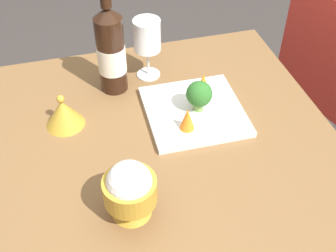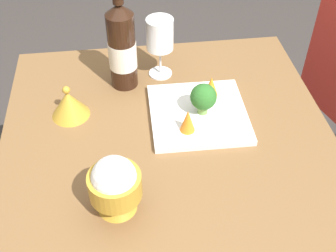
{
  "view_description": "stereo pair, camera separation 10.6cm",
  "coord_description": "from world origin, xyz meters",
  "px_view_note": "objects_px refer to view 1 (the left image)",
  "views": [
    {
      "loc": [
        -0.74,
        0.2,
        1.48
      ],
      "look_at": [
        0.0,
        0.0,
        0.76
      ],
      "focal_mm": 45.78,
      "sensor_mm": 36.0,
      "label": 1
    },
    {
      "loc": [
        -0.76,
        0.1,
        1.48
      ],
      "look_at": [
        0.0,
        0.0,
        0.76
      ],
      "focal_mm": 45.78,
      "sensor_mm": 36.0,
      "label": 2
    }
  ],
  "objects_px": {
    "chair_near_window": "(335,77)",
    "wine_bottle": "(111,50)",
    "rice_bowl": "(130,190)",
    "broccoli_floret": "(199,95)",
    "wine_glass": "(147,37)",
    "carrot_garnish_right": "(203,83)",
    "carrot_garnish_left": "(187,119)",
    "serving_plate": "(194,111)",
    "rice_bowl_lid": "(63,113)"
  },
  "relations": [
    {
      "from": "chair_near_window",
      "to": "broccoli_floret",
      "type": "bearing_deg",
      "value": -83.28
    },
    {
      "from": "rice_bowl",
      "to": "carrot_garnish_left",
      "type": "bearing_deg",
      "value": -42.3
    },
    {
      "from": "broccoli_floret",
      "to": "wine_glass",
      "type": "bearing_deg",
      "value": 23.18
    },
    {
      "from": "wine_glass",
      "to": "carrot_garnish_left",
      "type": "distance_m",
      "value": 0.28
    },
    {
      "from": "rice_bowl_lid",
      "to": "wine_bottle",
      "type": "bearing_deg",
      "value": -51.77
    },
    {
      "from": "wine_bottle",
      "to": "serving_plate",
      "type": "height_order",
      "value": "wine_bottle"
    },
    {
      "from": "chair_near_window",
      "to": "rice_bowl_lid",
      "type": "bearing_deg",
      "value": -93.89
    },
    {
      "from": "chair_near_window",
      "to": "wine_glass",
      "type": "relative_size",
      "value": 4.75
    },
    {
      "from": "wine_bottle",
      "to": "wine_glass",
      "type": "xyz_separation_m",
      "value": [
        0.03,
        -0.11,
        0.0
      ]
    },
    {
      "from": "wine_bottle",
      "to": "rice_bowl",
      "type": "relative_size",
      "value": 2.25
    },
    {
      "from": "rice_bowl_lid",
      "to": "carrot_garnish_right",
      "type": "bearing_deg",
      "value": -87.44
    },
    {
      "from": "serving_plate",
      "to": "carrot_garnish_left",
      "type": "height_order",
      "value": "carrot_garnish_left"
    },
    {
      "from": "broccoli_floret",
      "to": "carrot_garnish_left",
      "type": "xyz_separation_m",
      "value": [
        -0.06,
        0.05,
        -0.02
      ]
    },
    {
      "from": "rice_bowl",
      "to": "wine_bottle",
      "type": "bearing_deg",
      "value": -5.19
    },
    {
      "from": "rice_bowl_lid",
      "to": "serving_plate",
      "type": "height_order",
      "value": "rice_bowl_lid"
    },
    {
      "from": "rice_bowl_lid",
      "to": "broccoli_floret",
      "type": "xyz_separation_m",
      "value": [
        -0.05,
        -0.34,
        0.03
      ]
    },
    {
      "from": "wine_glass",
      "to": "rice_bowl",
      "type": "height_order",
      "value": "wine_glass"
    },
    {
      "from": "chair_near_window",
      "to": "rice_bowl_lid",
      "type": "distance_m",
      "value": 1.03
    },
    {
      "from": "rice_bowl_lid",
      "to": "carrot_garnish_right",
      "type": "height_order",
      "value": "rice_bowl_lid"
    },
    {
      "from": "wine_glass",
      "to": "carrot_garnish_right",
      "type": "bearing_deg",
      "value": -137.59
    },
    {
      "from": "rice_bowl",
      "to": "rice_bowl_lid",
      "type": "relative_size",
      "value": 1.42
    },
    {
      "from": "rice_bowl",
      "to": "carrot_garnish_left",
      "type": "xyz_separation_m",
      "value": [
        0.2,
        -0.18,
        -0.03
      ]
    },
    {
      "from": "wine_bottle",
      "to": "carrot_garnish_left",
      "type": "xyz_separation_m",
      "value": [
        -0.23,
        -0.14,
        -0.08
      ]
    },
    {
      "from": "rice_bowl_lid",
      "to": "broccoli_floret",
      "type": "distance_m",
      "value": 0.35
    },
    {
      "from": "chair_near_window",
      "to": "wine_glass",
      "type": "xyz_separation_m",
      "value": [
        -0.07,
        0.72,
        0.33
      ]
    },
    {
      "from": "broccoli_floret",
      "to": "carrot_garnish_left",
      "type": "distance_m",
      "value": 0.08
    },
    {
      "from": "chair_near_window",
      "to": "carrot_garnish_left",
      "type": "distance_m",
      "value": 0.8
    },
    {
      "from": "wine_glass",
      "to": "carrot_garnish_left",
      "type": "relative_size",
      "value": 2.89
    },
    {
      "from": "chair_near_window",
      "to": "serving_plate",
      "type": "bearing_deg",
      "value": -83.91
    },
    {
      "from": "carrot_garnish_left",
      "to": "wine_bottle",
      "type": "bearing_deg",
      "value": 31.92
    },
    {
      "from": "rice_bowl",
      "to": "serving_plate",
      "type": "distance_m",
      "value": 0.35
    },
    {
      "from": "rice_bowl",
      "to": "broccoli_floret",
      "type": "distance_m",
      "value": 0.35
    },
    {
      "from": "wine_glass",
      "to": "rice_bowl_lid",
      "type": "height_order",
      "value": "wine_glass"
    },
    {
      "from": "chair_near_window",
      "to": "broccoli_floret",
      "type": "relative_size",
      "value": 9.91
    },
    {
      "from": "chair_near_window",
      "to": "wine_bottle",
      "type": "bearing_deg",
      "value": -99.45
    },
    {
      "from": "chair_near_window",
      "to": "rice_bowl",
      "type": "distance_m",
      "value": 1.06
    },
    {
      "from": "rice_bowl",
      "to": "carrot_garnish_right",
      "type": "distance_m",
      "value": 0.43
    },
    {
      "from": "wine_bottle",
      "to": "carrot_garnish_right",
      "type": "bearing_deg",
      "value": -113.72
    },
    {
      "from": "carrot_garnish_left",
      "to": "carrot_garnish_right",
      "type": "relative_size",
      "value": 1.08
    },
    {
      "from": "wine_glass",
      "to": "carrot_garnish_right",
      "type": "relative_size",
      "value": 3.11
    },
    {
      "from": "rice_bowl",
      "to": "carrot_garnish_left",
      "type": "height_order",
      "value": "rice_bowl"
    },
    {
      "from": "serving_plate",
      "to": "broccoli_floret",
      "type": "relative_size",
      "value": 2.97
    },
    {
      "from": "serving_plate",
      "to": "carrot_garnish_left",
      "type": "distance_m",
      "value": 0.09
    },
    {
      "from": "chair_near_window",
      "to": "broccoli_floret",
      "type": "height_order",
      "value": "chair_near_window"
    },
    {
      "from": "chair_near_window",
      "to": "serving_plate",
      "type": "relative_size",
      "value": 3.34
    },
    {
      "from": "wine_bottle",
      "to": "wine_glass",
      "type": "bearing_deg",
      "value": -72.55
    },
    {
      "from": "carrot_garnish_left",
      "to": "carrot_garnish_right",
      "type": "distance_m",
      "value": 0.16
    },
    {
      "from": "wine_glass",
      "to": "serving_plate",
      "type": "relative_size",
      "value": 0.7
    },
    {
      "from": "wine_glass",
      "to": "rice_bowl_lid",
      "type": "xyz_separation_m",
      "value": [
        -0.15,
        0.26,
        -0.09
      ]
    },
    {
      "from": "chair_near_window",
      "to": "wine_bottle",
      "type": "relative_size",
      "value": 2.67
    }
  ]
}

